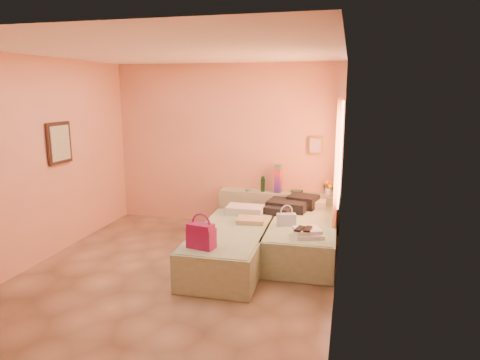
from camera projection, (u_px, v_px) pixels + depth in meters
The scene contains 16 objects.
ground at pixel (179, 272), 5.63m from camera, with size 4.50×4.50×0.00m, color tan.
room_walls at pixel (206, 133), 5.75m from camera, with size 4.02×4.51×2.81m.
headboard_ledge at pixel (279, 211), 7.32m from camera, with size 2.05×0.30×0.65m, color #A7AF8F.
bed_left at pixel (231, 247), 5.82m from camera, with size 0.90×2.00×0.50m, color #9FBB97.
bed_right at pixel (303, 237), 6.21m from camera, with size 0.90×2.00×0.50m, color #9FBB97.
water_bottle at pixel (263, 184), 7.27m from camera, with size 0.07×0.07×0.26m, color #153B24.
rainbow_box at pixel (278, 179), 7.18m from camera, with size 0.11×0.11×0.48m, color #931252.
small_dish at pixel (248, 190), 7.33m from camera, with size 0.11×0.11×0.03m, color #53997A.
green_book at pixel (297, 191), 7.25m from camera, with size 0.19×0.14×0.03m, color #244330.
flower_vase at pixel (329, 186), 7.08m from camera, with size 0.21×0.21×0.28m, color white.
magenta_handbag at pixel (201, 235), 5.09m from camera, with size 0.32×0.18×0.30m, color #931252.
khaki_garment at pixel (251, 220), 6.08m from camera, with size 0.38×0.30×0.07m, color tan.
clothes_pile at pixel (291, 204), 6.69m from camera, with size 0.65×0.65×0.19m, color black.
blue_handbag at pixel (286, 220), 5.94m from camera, with size 0.26×0.11×0.17m, color #394A8B.
towel_stack at pixel (309, 233), 5.50m from camera, with size 0.35×0.30×0.10m, color white.
sandal_pair at pixel (304, 229), 5.45m from camera, with size 0.17×0.22×0.02m, color black.
Camera 1 is at (2.08, -4.90, 2.35)m, focal length 32.00 mm.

